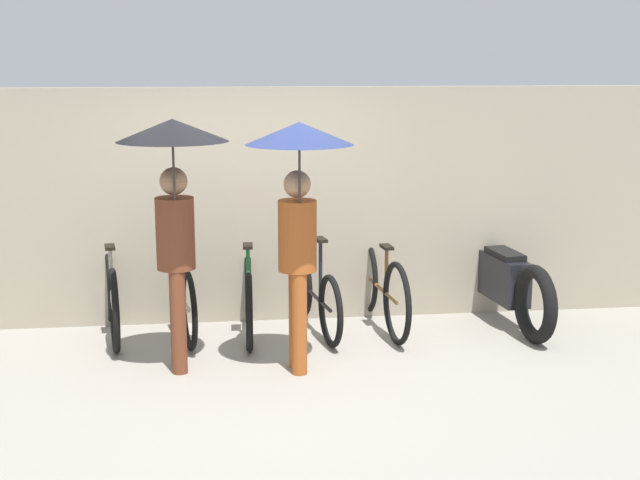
% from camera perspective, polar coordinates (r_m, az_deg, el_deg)
% --- Properties ---
extents(ground_plane, '(30.00, 30.00, 0.00)m').
position_cam_1_polar(ground_plane, '(7.30, -4.04, -9.27)').
color(ground_plane, gray).
extents(back_wall, '(11.83, 0.12, 2.32)m').
position_cam_1_polar(back_wall, '(8.82, -4.81, 2.18)').
color(back_wall, gray).
rests_on(back_wall, ground).
extents(parked_bicycle_0, '(0.46, 1.73, 1.09)m').
position_cam_1_polar(parked_bicycle_0, '(8.65, -13.21, -3.45)').
color(parked_bicycle_0, black).
rests_on(parked_bicycle_0, ground).
extents(parked_bicycle_1, '(0.49, 1.73, 1.09)m').
position_cam_1_polar(parked_bicycle_1, '(8.61, -8.93, -3.45)').
color(parked_bicycle_1, black).
rests_on(parked_bicycle_1, ground).
extents(parked_bicycle_2, '(0.44, 1.81, 1.06)m').
position_cam_1_polar(parked_bicycle_2, '(8.56, -4.60, -3.50)').
color(parked_bicycle_2, black).
rests_on(parked_bicycle_2, ground).
extents(parked_bicycle_3, '(0.45, 1.70, 1.08)m').
position_cam_1_polar(parked_bicycle_3, '(8.61, -0.31, -3.49)').
color(parked_bicycle_3, black).
rests_on(parked_bicycle_3, ground).
extents(parked_bicycle_4, '(0.44, 1.85, 0.98)m').
position_cam_1_polar(parked_bicycle_4, '(8.72, 3.89, -3.04)').
color(parked_bicycle_4, black).
rests_on(parked_bicycle_4, ground).
extents(pedestrian_leading, '(0.89, 0.89, 2.12)m').
position_cam_1_polar(pedestrian_leading, '(7.27, -9.34, 3.64)').
color(pedestrian_leading, brown).
rests_on(pedestrian_leading, ground).
extents(pedestrian_center, '(0.86, 0.86, 2.10)m').
position_cam_1_polar(pedestrian_center, '(7.16, -1.39, 3.41)').
color(pedestrian_center, '#9E4C1E').
rests_on(pedestrian_center, ground).
extents(motorcycle, '(0.58, 2.10, 0.93)m').
position_cam_1_polar(motorcycle, '(9.04, 11.68, -2.66)').
color(motorcycle, black).
rests_on(motorcycle, ground).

